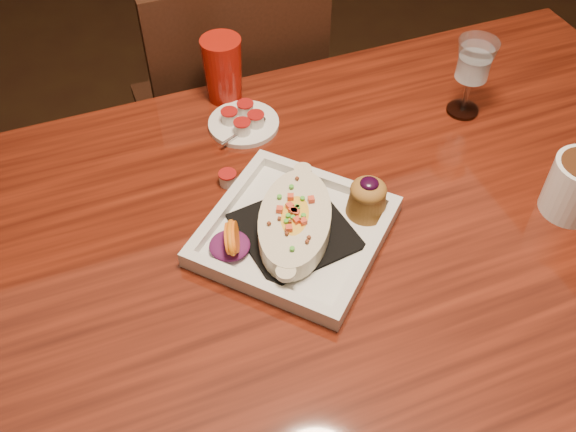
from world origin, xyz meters
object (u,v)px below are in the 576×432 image
object	(u,v)px
table	(336,262)
saucer	(243,122)
chair_far	(232,116)
goblet	(474,64)
plate	(302,224)
red_tumbler	(223,70)

from	to	relation	value
table	saucer	size ratio (longest dim) A/B	11.04
chair_far	goblet	distance (m)	0.66
table	goblet	world-z (taller)	goblet
goblet	chair_far	bearing A→B (deg)	128.24
chair_far	saucer	bearing A→B (deg)	78.52
plate	saucer	xyz separation A→B (m)	(-0.00, 0.29, -0.02)
table	chair_far	world-z (taller)	chair_far
chair_far	plate	distance (m)	0.68
saucer	red_tumbler	size ratio (longest dim) A/B	1.03
goblet	saucer	bearing A→B (deg)	165.01
chair_far	goblet	size ratio (longest dim) A/B	5.92
plate	red_tumbler	size ratio (longest dim) A/B	2.89
chair_far	plate	size ratio (longest dim) A/B	2.44
red_tumbler	table	bearing A→B (deg)	-79.79
red_tumbler	chair_far	bearing A→B (deg)	72.58
table	plate	distance (m)	0.14
red_tumbler	plate	bearing A→B (deg)	-89.25
table	chair_far	size ratio (longest dim) A/B	1.61
plate	goblet	bearing A→B (deg)	-18.67
table	chair_far	bearing A→B (deg)	90.00
plate	red_tumbler	distance (m)	0.40
table	plate	world-z (taller)	plate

